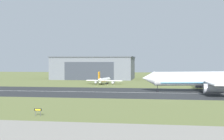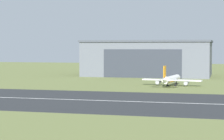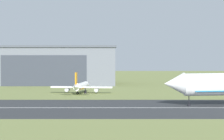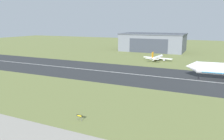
{
  "view_description": "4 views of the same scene",
  "coord_description": "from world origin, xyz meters",
  "views": [
    {
      "loc": [
        33.53,
        -24.79,
        12.04
      ],
      "look_at": [
        16.06,
        91.08,
        9.27
      ],
      "focal_mm": 50.0,
      "sensor_mm": 36.0,
      "label": 1
    },
    {
      "loc": [
        21.0,
        -3.49,
        13.1
      ],
      "look_at": [
        -0.87,
        81.05,
        8.66
      ],
      "focal_mm": 70.0,
      "sensor_mm": 36.0,
      "label": 2
    },
    {
      "loc": [
        13.56,
        -28.99,
        13.51
      ],
      "look_at": [
        13.7,
        87.22,
        9.69
      ],
      "focal_mm": 85.0,
      "sensor_mm": 36.0,
      "label": 3
    },
    {
      "loc": [
        37.49,
        -4.44,
        25.87
      ],
      "look_at": [
        0.45,
        76.2,
        6.77
      ],
      "focal_mm": 35.0,
      "sensor_mm": 36.0,
      "label": 4
    }
  ],
  "objects": [
    {
      "name": "runway_centreline",
      "position": [
        0.0,
        99.91,
        0.07
      ],
      "size": [
        344.64,
        0.7,
        0.01
      ],
      "primitive_type": "cube",
      "color": "silver",
      "rests_on": "runway_strip"
    },
    {
      "name": "hangar_building",
      "position": [
        -13.86,
        200.28,
        8.28
      ],
      "size": [
        58.5,
        34.86,
        16.52
      ],
      "color": "slate",
      "rests_on": "ground_plane"
    },
    {
      "name": "runway_strip",
      "position": [
        0.0,
        99.91,
        0.03
      ],
      "size": [
        382.94,
        43.61,
        0.06
      ],
      "primitive_type": "cube",
      "color": "#2B2D30",
      "rests_on": "ground_plane"
    },
    {
      "name": "ground_plane",
      "position": [
        0.0,
        49.95,
        0.0
      ],
      "size": [
        622.94,
        622.94,
        0.0
      ],
      "primitive_type": "plane",
      "color": "olive"
    },
    {
      "name": "airplane_parked_west",
      "position": [
        3.45,
        145.54,
        2.37
      ],
      "size": [
        20.71,
        21.88,
        7.32
      ],
      "color": "white",
      "rests_on": "ground_plane"
    },
    {
      "name": "runway_sign",
      "position": [
        6.63,
        41.74,
        1.3
      ],
      "size": [
        1.71,
        0.13,
        1.71
      ],
      "color": "#4C4C51",
      "rests_on": "ground_plane"
    }
  ]
}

